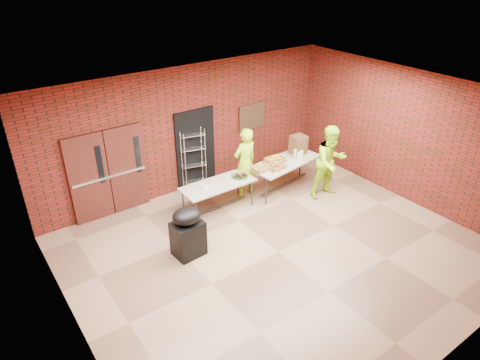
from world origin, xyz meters
The scene contains 19 objects.
room centered at (0.00, 0.00, 1.60)m, with size 8.08×7.08×3.28m.
double_doors centered at (-2.20, 3.44, 1.05)m, with size 1.78×0.12×2.10m.
dark_doorway centered at (0.10, 3.46, 1.05)m, with size 1.10×0.06×2.10m, color black.
bronze_plaque centered at (1.90, 3.45, 1.55)m, with size 0.85×0.04×0.70m, color #432D1B.
wire_rack centered at (-0.04, 3.32, 0.83)m, with size 0.61×0.20×1.65m, color silver, non-canonical shape.
table_left centered at (-0.12, 2.09, 0.67)m, with size 1.77×0.74×0.73m.
table_right centered at (1.83, 1.96, 0.74)m, with size 2.05×1.07×0.80m.
basket_bananas centered at (1.03, 1.91, 0.86)m, with size 0.41×0.32×0.13m.
basket_oranges centered at (1.59, 2.06, 0.87)m, with size 0.46×0.36×0.14m.
basket_apples centered at (1.37, 1.77, 0.86)m, with size 0.42×0.33×0.13m.
muffin_tray centered at (0.51, 2.09, 0.77)m, with size 0.42×0.42×0.10m.
napkin_box centered at (-0.46, 2.08, 0.75)m, with size 0.16×0.11×0.05m, color silver.
coffee_dispenser centered at (2.42, 2.12, 1.05)m, with size 0.38×0.34×0.50m, color brown.
cup_stack_front centered at (2.15, 1.82, 0.91)m, with size 0.07×0.07×0.22m, color silver.
cup_stack_mid centered at (2.20, 1.76, 0.93)m, with size 0.09×0.09×0.26m, color silver.
cup_stack_back centered at (2.18, 1.97, 0.92)m, with size 0.08×0.08×0.23m, color silver.
covered_grill centered at (-1.54, 1.04, 0.55)m, with size 0.63×0.54×1.09m.
volunteer_woman centered at (0.83, 2.32, 0.90)m, with size 0.66×0.43×1.81m, color #A8E619.
volunteer_man centered at (2.53, 1.07, 0.93)m, with size 0.91×0.71×1.87m, color #A8E619.
Camera 1 is at (-4.81, -5.29, 5.56)m, focal length 32.00 mm.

